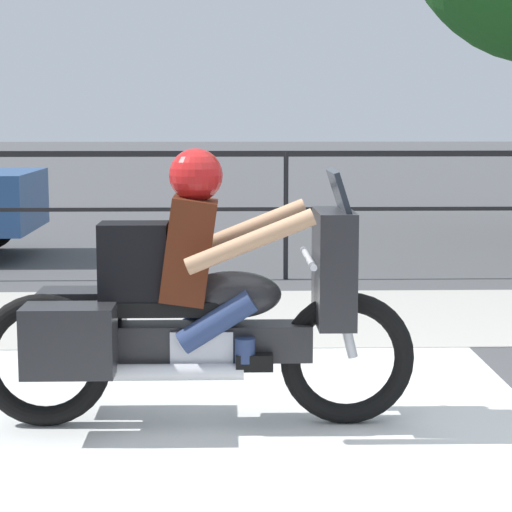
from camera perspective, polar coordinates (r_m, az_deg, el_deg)
ground_plane at (r=5.27m, az=5.10°, el=-10.87°), size 120.00×120.00×0.00m
sidewalk_band at (r=8.54m, az=2.46°, el=-3.44°), size 44.00×2.40×0.01m
crosswalk_band at (r=5.04m, az=-1.03°, el=-11.66°), size 3.47×6.00×0.01m
fence_railing at (r=10.35m, az=1.73°, el=4.43°), size 36.00×0.05×1.34m
motorcycle at (r=5.47m, az=-3.71°, el=-2.82°), size 2.42×0.76×1.53m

